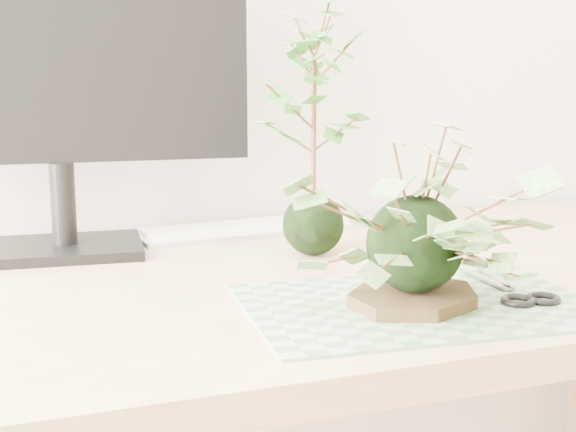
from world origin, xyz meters
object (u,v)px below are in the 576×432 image
at_px(monitor, 55,61).
at_px(keyboard, 249,228).
at_px(desk, 317,334).
at_px(maple_kokedama, 314,73).
at_px(ivy_kokedama, 416,198).

bearing_deg(monitor, keyboard, 13.07).
xyz_separation_m(desk, maple_kokedama, (0.03, 0.10, 0.35)).
bearing_deg(desk, monitor, 142.60).
bearing_deg(keyboard, desk, -92.99).
distance_m(desk, monitor, 0.54).
height_order(desk, ivy_kokedama, ivy_kokedama).
bearing_deg(maple_kokedama, desk, -108.56).
relative_size(maple_kokedama, keyboard, 0.98).
relative_size(keyboard, monitor, 0.69).
bearing_deg(keyboard, maple_kokedama, -81.92).
distance_m(maple_kokedama, monitor, 0.37).
bearing_deg(desk, ivy_kokedama, -75.65).
xyz_separation_m(desk, ivy_kokedama, (0.05, -0.18, 0.22)).
bearing_deg(monitor, maple_kokedama, -16.75).
bearing_deg(ivy_kokedama, desk, 104.35).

